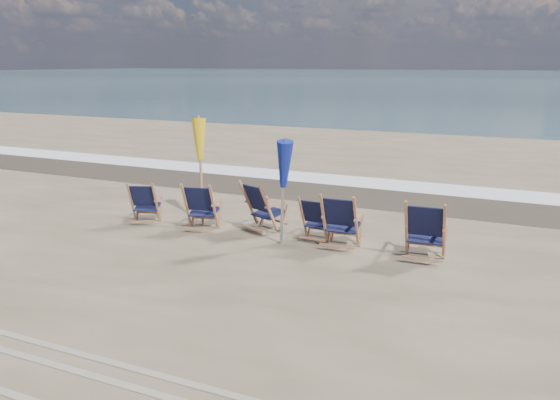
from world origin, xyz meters
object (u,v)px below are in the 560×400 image
Objects in this scene: beach_chair_1 at (214,208)px; beach_chair_4 at (356,223)px; beach_chair_3 at (327,221)px; umbrella_blue at (283,168)px; beach_chair_0 at (156,203)px; beach_chair_5 at (444,234)px; beach_chair_2 at (268,210)px; umbrella_yellow at (200,145)px.

beach_chair_4 is at bearing 167.53° from beach_chair_1.
beach_chair_3 is 1.32m from umbrella_blue.
beach_chair_0 is 3.67m from beach_chair_3.
beach_chair_5 is at bearing 175.86° from beach_chair_4.
beach_chair_5 is (5.79, -0.01, 0.09)m from beach_chair_0.
beach_chair_0 is at bearing -2.61° from beach_chair_5.
beach_chair_3 is (1.19, 0.03, -0.09)m from beach_chair_2.
umbrella_yellow is at bearing 12.21° from beach_chair_2.
beach_chair_5 is at bearing -6.26° from umbrella_yellow.
beach_chair_1 is 0.96× the size of beach_chair_2.
beach_chair_0 is at bearing -12.66° from beach_chair_1.
beach_chair_1 is 1.87m from umbrella_blue.
beach_chair_1 is 1.40m from umbrella_yellow.
beach_chair_0 is 0.87× the size of beach_chair_4.
umbrella_yellow is at bearing -8.79° from beach_chair_5.
beach_chair_2 reaches higher than beach_chair_1.
beach_chair_3 is (2.28, 0.24, -0.06)m from beach_chair_1.
umbrella_blue reaches higher than beach_chair_3.
beach_chair_0 is at bearing -1.89° from beach_chair_4.
beach_chair_0 is 0.47× the size of umbrella_blue.
beach_chair_1 is at bearing 160.00° from beach_chair_0.
beach_chair_0 is 0.84× the size of beach_chair_5.
beach_chair_1 is at bearing 33.90° from beach_chair_2.
beach_chair_2 is 0.49× the size of umbrella_yellow.
umbrella_yellow reaches higher than umbrella_blue.
beach_chair_5 is at bearing 176.59° from beach_chair_3.
beach_chair_5 reaches higher than beach_chair_1.
beach_chair_4 is 0.54× the size of umbrella_blue.
beach_chair_1 is 0.52× the size of umbrella_blue.
beach_chair_5 reaches higher than beach_chair_2.
beach_chair_4 reaches higher than beach_chair_2.
umbrella_yellow is at bearing -2.28° from beach_chair_3.
beach_chair_4 is 0.49× the size of umbrella_yellow.
beach_chair_4 is at bearing 10.59° from umbrella_blue.
beach_chair_4 reaches higher than beach_chair_3.
beach_chair_2 is at bearing 139.11° from umbrella_blue.
beach_chair_4 is 1.63m from umbrella_blue.
beach_chair_1 is at bearing 9.51° from beach_chair_3.
beach_chair_3 is 0.84× the size of beach_chair_4.
beach_chair_5 reaches higher than beach_chair_3.
beach_chair_0 is 1.04× the size of beach_chair_3.
beach_chair_0 is at bearing 176.02° from umbrella_blue.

